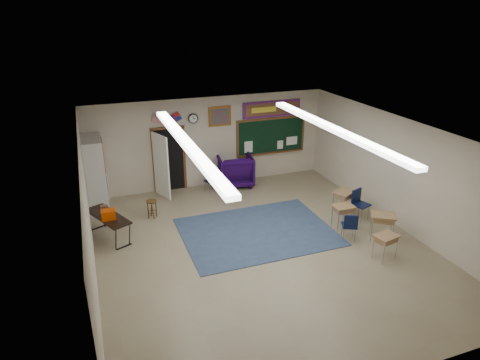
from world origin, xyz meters
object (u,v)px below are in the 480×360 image
object	(u,v)px
student_desk_front_left	(343,216)
student_desk_front_right	(344,202)
wingback_armchair	(235,170)
wooden_stool	(152,209)
folding_table	(109,226)

from	to	relation	value
student_desk_front_left	student_desk_front_right	xyz separation A→B (m)	(0.47, 0.69, 0.04)
student_desk_front_left	student_desk_front_right	distance (m)	0.84
wingback_armchair	student_desk_front_right	bearing A→B (deg)	132.61
student_desk_front_right	wooden_stool	xyz separation A→B (m)	(-5.27, 1.74, -0.14)
wingback_armchair	folding_table	bearing A→B (deg)	36.31
student_desk_front_left	folding_table	distance (m)	6.27
student_desk_front_left	wooden_stool	world-z (taller)	student_desk_front_left
folding_table	wooden_stool	xyz separation A→B (m)	(1.25, 0.79, -0.08)
student_desk_front_right	folding_table	xyz separation A→B (m)	(-6.51, 0.95, -0.06)
folding_table	wooden_stool	distance (m)	1.48
student_desk_front_left	wooden_stool	distance (m)	5.38
wingback_armchair	student_desk_front_left	bearing A→B (deg)	122.21
student_desk_front_left	folding_table	size ratio (longest dim) A/B	0.41
student_desk_front_right	wooden_stool	world-z (taller)	student_desk_front_right
wingback_armchair	folding_table	xyz separation A→B (m)	(-4.31, -2.29, -0.18)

